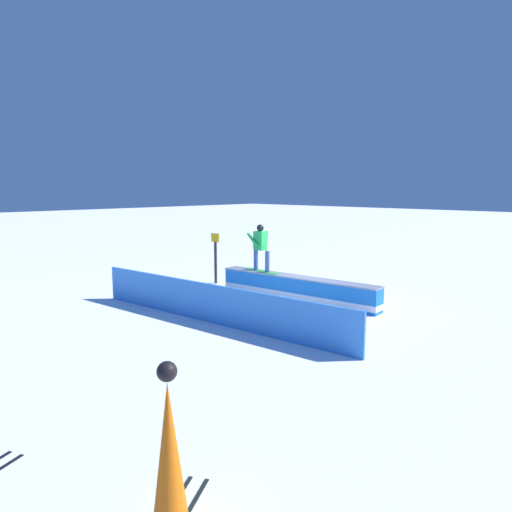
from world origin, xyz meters
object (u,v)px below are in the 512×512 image
grind_box (296,289)px  snowboarder (261,246)px  background_skier_left (169,452)px  trail_marker (216,257)px

grind_box → snowboarder: snowboarder is taller
grind_box → background_skier_left: 9.78m
background_skier_left → snowboarder: bearing=-51.7°
grind_box → background_skier_left: background_skier_left is taller
snowboarder → background_skier_left: snowboarder is taller
background_skier_left → trail_marker: size_ratio=0.97×
grind_box → trail_marker: size_ratio=3.03×
background_skier_left → grind_box: bearing=-58.4°
grind_box → snowboarder: 1.83m
trail_marker → background_skier_left: bearing=136.4°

